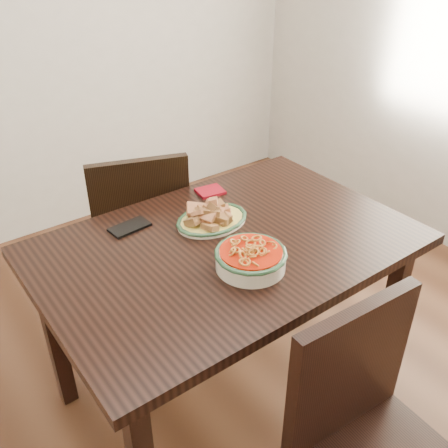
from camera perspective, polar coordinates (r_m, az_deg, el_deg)
floor at (r=2.25m, az=0.46°, el=-18.53°), size 3.50×3.50×0.00m
wall_back at (r=3.05m, az=-21.29°, el=21.65°), size 3.50×0.10×2.60m
dining_table at (r=1.81m, az=0.38°, el=-4.27°), size 1.31×0.87×0.75m
chair_far at (r=2.33m, az=-9.52°, el=-0.54°), size 0.54×0.54×0.89m
chair_near at (r=1.55m, az=16.37°, el=-22.40°), size 0.45×0.45×0.89m
fish_plate at (r=1.84m, az=-1.41°, el=1.33°), size 0.27×0.22×0.11m
noodle_bowl at (r=1.61m, az=3.07°, el=-3.71°), size 0.24×0.24×0.08m
smartphone at (r=1.86m, az=-10.75°, el=-0.35°), size 0.15×0.09×0.01m
napkin at (r=2.07m, az=-1.59°, el=3.76°), size 0.12×0.10×0.01m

